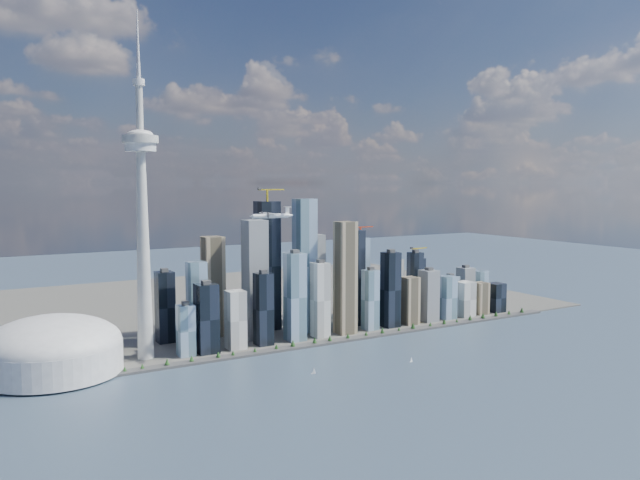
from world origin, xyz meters
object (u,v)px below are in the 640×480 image
needle_tower (142,215)px  dome_stadium (53,349)px  sailboat_west (314,372)px  sailboat_east (411,360)px  airplane (271,215)px

needle_tower → dome_stadium: size_ratio=2.75×
dome_stadium → sailboat_west: bearing=-29.5°
dome_stadium → sailboat_east: size_ratio=23.11×
sailboat_west → sailboat_east: 167.93m
airplane → dome_stadium: bearing=163.6°
dome_stadium → airplane: bearing=-20.1°
dome_stadium → needle_tower: bearing=4.1°
airplane → needle_tower: bearing=147.6°
sailboat_west → dome_stadium: bearing=166.6°
sailboat_west → sailboat_east: size_ratio=1.19×
needle_tower → dome_stadium: (-140.00, -10.00, -196.40)m
needle_tower → dome_stadium: needle_tower is taller
sailboat_east → needle_tower: bearing=140.0°
sailboat_west → sailboat_east: sailboat_west is taller
sailboat_east → sailboat_west: bearing=163.4°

